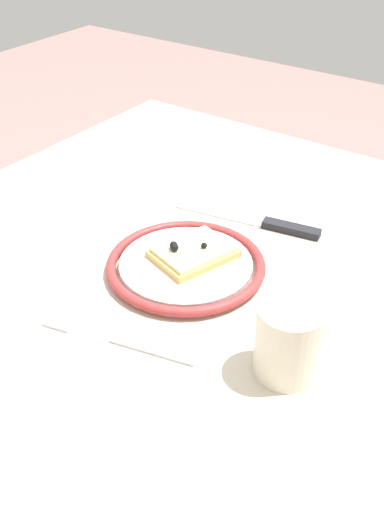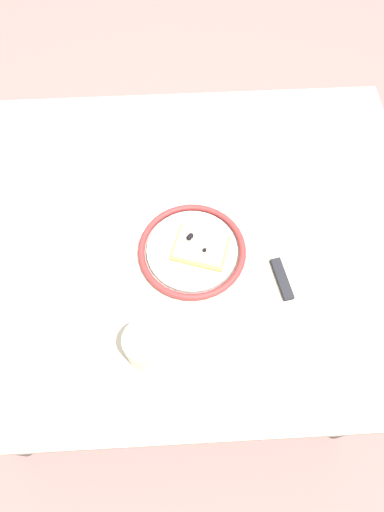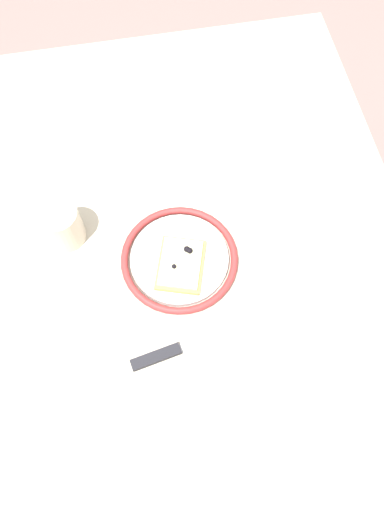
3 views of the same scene
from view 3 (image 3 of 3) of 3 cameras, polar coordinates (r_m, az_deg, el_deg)
The scene contains 7 objects.
ground_plane at distance 1.64m, azimuth 0.47°, elevation -8.77°, with size 6.00×6.00×0.00m, color #8B6863.
dining_table at distance 1.05m, azimuth 0.72°, elevation 0.50°, with size 1.10×0.82×0.71m.
plate at distance 0.94m, azimuth -1.45°, elevation -0.33°, with size 0.22×0.22×0.02m.
pizza_slice_near at distance 0.93m, azimuth -1.29°, elevation -0.94°, with size 0.13×0.11×0.03m.
knife at distance 0.89m, azimuth -2.11°, elevation -10.73°, with size 0.06×0.24×0.01m.
fork at distance 1.03m, azimuth -3.93°, elevation 7.70°, with size 0.06×0.20×0.00m.
cup at distance 0.97m, azimuth -14.61°, elevation 3.44°, with size 0.07×0.07×0.09m, color beige.
Camera 3 is at (0.43, -0.09, 1.58)m, focal length 35.03 mm.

